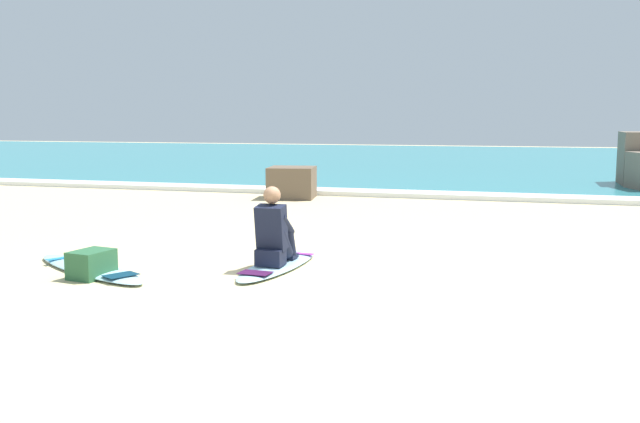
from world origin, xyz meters
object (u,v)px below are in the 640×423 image
surfboard_main (279,265)px  shoreline_rock (292,183)px  surfer_seated (274,234)px  surfboard_spare_near (90,268)px  beach_bag (92,264)px

surfboard_main → shoreline_rock: size_ratio=2.05×
surfer_seated → shoreline_rock: 7.63m
surfboard_main → surfer_seated: bearing=-98.1°
surfboard_spare_near → beach_bag: size_ratio=4.80×
shoreline_rock → surfboard_main: bearing=-72.6°
surfboard_main → surfer_seated: 0.42m
beach_bag → surfboard_spare_near: bearing=128.2°
shoreline_rock → beach_bag: size_ratio=2.14×
surfboard_main → surfboard_spare_near: (-2.11, -0.83, -0.00)m
surfer_seated → beach_bag: bearing=-151.3°
surfer_seated → shoreline_rock: surfer_seated is taller
surfboard_spare_near → beach_bag: bearing=-51.8°
beach_bag → surfer_seated: bearing=28.7°
surfer_seated → beach_bag: 2.14m
surfboard_main → beach_bag: (-1.88, -1.13, 0.12)m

